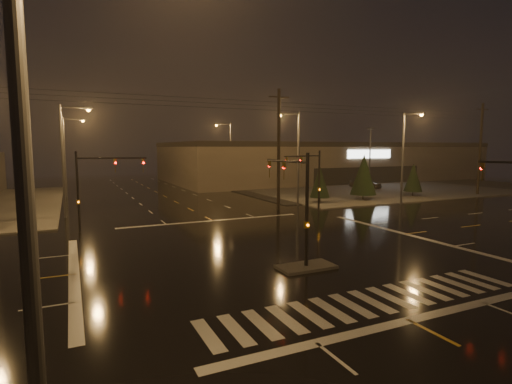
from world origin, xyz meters
The scene contains 23 objects.
ground centered at (0.00, 0.00, 0.00)m, with size 140.00×140.00×0.00m, color black.
sidewalk_ne centered at (30.00, 30.00, 0.06)m, with size 36.00×36.00×0.12m, color #44413D.
median_island centered at (0.00, -4.00, 0.07)m, with size 3.00×1.60×0.15m, color #44413D.
crosswalk centered at (0.00, -9.00, 0.01)m, with size 15.00×2.60×0.01m, color beige.
stop_bar_near centered at (0.00, -11.00, 0.01)m, with size 16.00×0.50×0.01m, color beige.
stop_bar_far centered at (0.00, 11.00, 0.01)m, with size 16.00×0.50×0.01m, color beige.
parking_lot centered at (35.00, 28.00, 0.04)m, with size 50.00×24.00×0.08m, color black.
retail_building centered at (35.00, 45.99, 3.84)m, with size 60.20×28.30×7.20m.
signal_mast_median centered at (0.00, -3.07, 3.75)m, with size 0.25×4.59×6.00m.
signal_mast_ne centered at (9.50, 10.14, 3.79)m, with size 4.84×1.86×6.00m.
signal_mast_nw centered at (-9.50, 10.14, 3.79)m, with size 4.84×1.86×6.00m.
streetlight_0 centered at (-11.18, -15.00, 5.80)m, with size 2.77×0.32×10.00m.
streetlight_1 centered at (-11.18, 18.00, 5.80)m, with size 2.77×0.32×10.00m.
streetlight_2 centered at (-11.18, 34.00, 5.80)m, with size 2.77×0.32×10.00m.
streetlight_3 centered at (11.18, 16.00, 5.80)m, with size 2.77×0.32×10.00m.
streetlight_4 centered at (11.18, 36.00, 5.80)m, with size 2.77×0.32×10.00m.
streetlight_6 centered at (22.00, 11.18, 5.80)m, with size 0.32×2.77×10.00m.
utility_pole_1 centered at (8.00, 14.00, 6.13)m, with size 2.20×0.32×12.00m.
utility_pole_2 centered at (38.00, 14.00, 6.13)m, with size 2.20×0.32×12.00m.
conifer_0 centered at (14.44, 16.15, 2.44)m, with size 2.23×2.23×4.19m.
conifer_1 centered at (20.68, 16.23, 3.09)m, with size 3.06×3.06×5.48m.
conifer_2 centered at (28.77, 16.31, 2.48)m, with size 2.29×2.29×4.27m.
car_parked centered at (29.84, 26.67, 0.84)m, with size 1.99×4.95×1.69m, color black.
Camera 1 is at (-10.92, -21.24, 6.25)m, focal length 28.00 mm.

